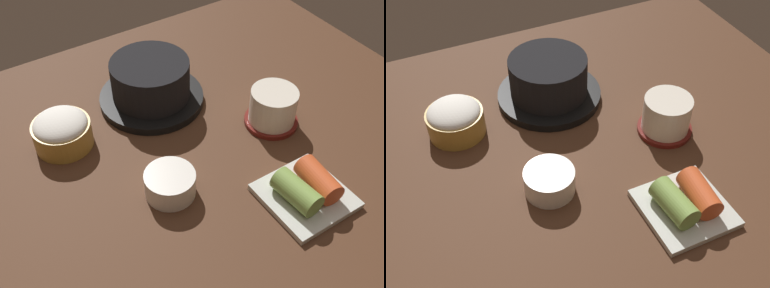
{
  "view_description": "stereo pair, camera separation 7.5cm",
  "coord_description": "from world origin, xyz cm",
  "views": [
    {
      "loc": [
        -26.85,
        -46.8,
        57.31
      ],
      "look_at": [
        2.0,
        -2.0,
        5.0
      ],
      "focal_mm": 44.7,
      "sensor_mm": 36.0,
      "label": 1
    },
    {
      "loc": [
        -20.31,
        -50.39,
        57.31
      ],
      "look_at": [
        2.0,
        -2.0,
        5.0
      ],
      "focal_mm": 44.7,
      "sensor_mm": 36.0,
      "label": 2
    }
  ],
  "objects": [
    {
      "name": "tea_cup_with_saucer",
      "position": [
        18.0,
        -2.31,
        5.35
      ],
      "size": [
        9.22,
        9.22,
        6.68
      ],
      "color": "maroon",
      "rests_on": "dining_table"
    },
    {
      "name": "banchan_cup_center",
      "position": [
        -4.66,
        -6.36,
        4.06
      ],
      "size": [
        7.66,
        7.66,
        3.85
      ],
      "color": "white",
      "rests_on": "dining_table"
    },
    {
      "name": "dining_table",
      "position": [
        0.0,
        0.0,
        1.0
      ],
      "size": [
        100.0,
        76.0,
        2.0
      ],
      "primitive_type": "cube",
      "color": "#4C2D1C",
      "rests_on": "ground"
    },
    {
      "name": "kimchi_plate",
      "position": [
        11.46,
        -18.1,
        3.85
      ],
      "size": [
        12.02,
        12.02,
        4.69
      ],
      "color": "silver",
      "rests_on": "dining_table"
    },
    {
      "name": "rice_bowl",
      "position": [
        -13.96,
        12.01,
        4.99
      ],
      "size": [
        9.52,
        9.52,
        5.95
      ],
      "color": "#B78C38",
      "rests_on": "dining_table"
    },
    {
      "name": "stone_pot",
      "position": [
        3.61,
        13.98,
        5.95
      ],
      "size": [
        18.71,
        18.71,
        8.37
      ],
      "color": "black",
      "rests_on": "dining_table"
    }
  ]
}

